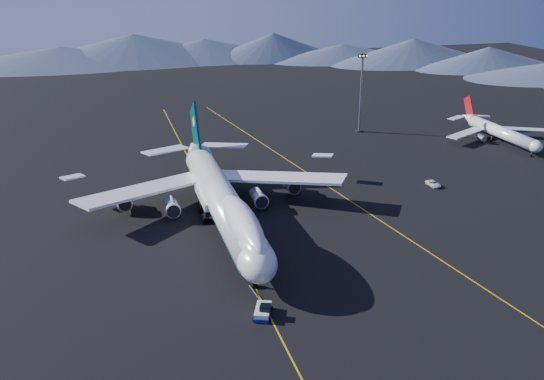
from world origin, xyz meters
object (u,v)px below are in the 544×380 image
object	(u,v)px
boeing_747	(222,199)
floodlight_mast	(361,93)
second_jet	(499,131)
service_van	(433,184)
pushback_tug	(263,312)

from	to	relation	value
boeing_747	floodlight_mast	size ratio (longest dim) A/B	2.94
second_jet	service_van	distance (m)	48.66
boeing_747	second_jet	distance (m)	100.14
pushback_tug	floodlight_mast	size ratio (longest dim) A/B	0.21
second_jet	service_van	world-z (taller)	second_jet
boeing_747	service_van	size ratio (longest dim) A/B	15.99
boeing_747	floodlight_mast	world-z (taller)	floodlight_mast
service_van	floodlight_mast	bearing A→B (deg)	82.71
service_van	floodlight_mast	world-z (taller)	floodlight_mast
pushback_tug	service_van	world-z (taller)	pushback_tug
floodlight_mast	second_jet	bearing A→B (deg)	-32.76
service_van	pushback_tug	bearing A→B (deg)	-144.68
pushback_tug	second_jet	xyz separation A→B (m)	(93.35, 73.78, 2.69)
boeing_747	service_van	world-z (taller)	boeing_747
boeing_747	second_jet	xyz separation A→B (m)	(92.42, 38.48, -2.48)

